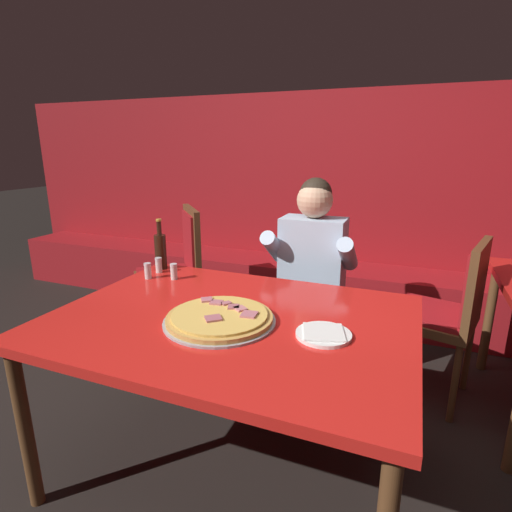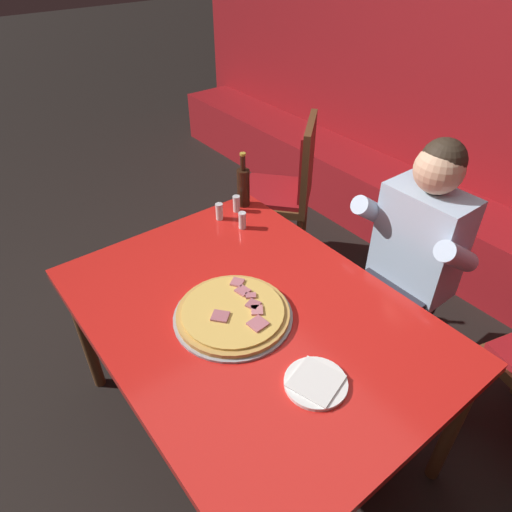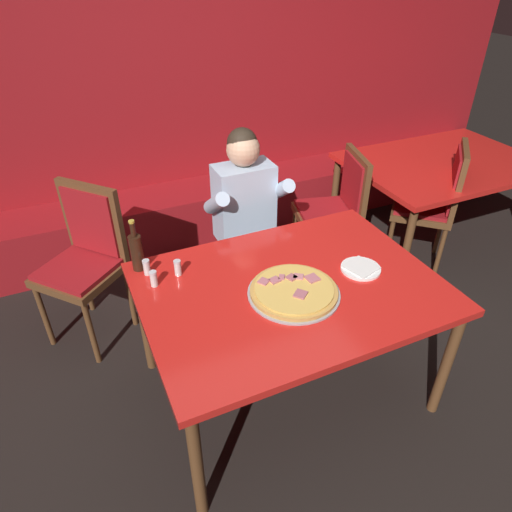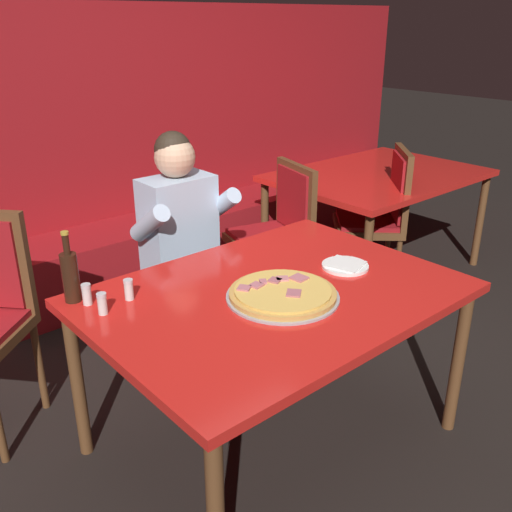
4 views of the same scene
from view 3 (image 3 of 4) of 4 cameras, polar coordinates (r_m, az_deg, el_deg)
ground_plane at (r=2.84m, az=3.66°, el=-15.89°), size 24.00×24.00×0.00m
booth_wall_panel at (r=4.06m, az=-10.71°, el=16.07°), size 6.80×0.16×1.90m
booth_bench at (r=4.06m, az=-8.44°, el=5.16°), size 6.46×0.48×0.46m
main_dining_table at (r=2.35m, az=4.27°, el=-4.95°), size 1.49×1.09×0.76m
pizza at (r=2.25m, az=4.75°, el=-4.38°), size 0.46×0.46×0.05m
plate_white_paper at (r=2.47m, az=12.95°, el=-1.51°), size 0.21×0.21×0.02m
beer_bottle at (r=2.44m, az=-14.71°, el=0.58°), size 0.07×0.07×0.29m
shaker_oregano at (r=2.42m, az=-13.49°, el=-1.46°), size 0.04×0.04×0.09m
shaker_red_pepper_flakes at (r=2.39m, az=-9.75°, el=-1.53°), size 0.04×0.04×0.09m
shaker_parmesan at (r=2.33m, az=-12.66°, el=-2.87°), size 0.04×0.04×0.09m
diner_seated_blue_shirt at (r=2.99m, az=-0.85°, el=4.76°), size 0.53×0.53×1.27m
dining_chair_far_left at (r=3.76m, az=21.51°, el=6.63°), size 0.62×0.62×1.01m
dining_chair_near_right at (r=3.01m, az=-20.54°, el=0.27°), size 0.62×0.62×1.02m
dining_chair_near_left at (r=3.49m, az=10.07°, el=6.32°), size 0.54×0.54×0.97m
background_dining_table at (r=4.03m, az=22.27°, el=10.05°), size 1.49×1.07×0.76m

